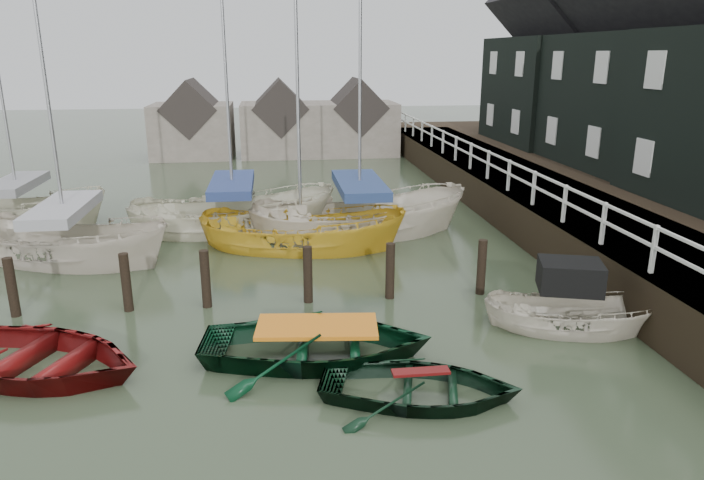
{
  "coord_description": "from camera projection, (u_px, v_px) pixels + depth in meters",
  "views": [
    {
      "loc": [
        0.46,
        -11.13,
        5.79
      ],
      "look_at": [
        2.32,
        3.41,
        1.4
      ],
      "focal_mm": 32.0,
      "sensor_mm": 36.0,
      "label": 1
    }
  ],
  "objects": [
    {
      "name": "ground",
      "position": [
        256.0,
        363.0,
        12.18
      ],
      "size": [
        120.0,
        120.0,
        0.0
      ],
      "primitive_type": "plane",
      "color": "#2C3924",
      "rests_on": "ground"
    },
    {
      "name": "pier",
      "position": [
        525.0,
        199.0,
        22.64
      ],
      "size": [
        3.04,
        32.0,
        2.7
      ],
      "color": "black",
      "rests_on": "ground"
    },
    {
      "name": "land_strip",
      "position": [
        665.0,
        214.0,
        23.51
      ],
      "size": [
        14.0,
        38.0,
        1.5
      ],
      "primitive_type": "cube",
      "color": "black",
      "rests_on": "ground"
    },
    {
      "name": "mooring_pilings",
      "position": [
        210.0,
        287.0,
        14.76
      ],
      "size": [
        13.72,
        0.22,
        1.8
      ],
      "color": "black",
      "rests_on": "ground"
    },
    {
      "name": "far_sheds",
      "position": [
        277.0,
        123.0,
        36.46
      ],
      "size": [
        14.0,
        4.08,
        4.39
      ],
      "color": "#665B51",
      "rests_on": "ground"
    },
    {
      "name": "rowboat_red",
      "position": [
        33.0,
        373.0,
        11.81
      ],
      "size": [
        5.43,
        4.73,
        0.94
      ],
      "primitive_type": "imported",
      "rotation": [
        0.0,
        0.0,
        1.18
      ],
      "color": "#5F0D0D",
      "rests_on": "ground"
    },
    {
      "name": "rowboat_green",
      "position": [
        318.0,
        358.0,
        12.37
      ],
      "size": [
        4.82,
        3.67,
        0.93
      ],
      "primitive_type": "imported",
      "rotation": [
        0.0,
        0.0,
        1.47
      ],
      "color": "black",
      "rests_on": "ground"
    },
    {
      "name": "rowboat_dkgreen",
      "position": [
        420.0,
        398.0,
        10.94
      ],
      "size": [
        3.99,
        3.27,
        0.72
      ],
      "primitive_type": "imported",
      "rotation": [
        0.0,
        0.0,
        1.32
      ],
      "color": "black",
      "rests_on": "ground"
    },
    {
      "name": "motorboat",
      "position": [
        569.0,
        324.0,
        13.62
      ],
      "size": [
        3.93,
        2.39,
        2.21
      ],
      "rotation": [
        0.0,
        0.0,
        1.28
      ],
      "color": "beige",
      "rests_on": "ground"
    },
    {
      "name": "sailboat_a",
      "position": [
        69.0,
        258.0,
        18.23
      ],
      "size": [
        7.07,
        4.84,
        11.16
      ],
      "rotation": [
        0.0,
        0.0,
        1.18
      ],
      "color": "beige",
      "rests_on": "ground"
    },
    {
      "name": "sailboat_b",
      "position": [
        234.0,
        228.0,
        21.29
      ],
      "size": [
        7.07,
        3.16,
        11.82
      ],
      "rotation": [
        0.0,
        0.0,
        1.65
      ],
      "color": "beige",
      "rests_on": "ground"
    },
    {
      "name": "sailboat_c",
      "position": [
        301.0,
        247.0,
        19.41
      ],
      "size": [
        6.81,
        3.86,
        9.67
      ],
      "rotation": [
        0.0,
        0.0,
        1.33
      ],
      "color": "gold",
      "rests_on": "ground"
    },
    {
      "name": "sailboat_d",
      "position": [
        359.0,
        232.0,
        20.85
      ],
      "size": [
        7.46,
        3.34,
        13.29
      ],
      "rotation": [
        0.0,
        0.0,
        1.66
      ],
      "color": "beige",
      "rests_on": "ground"
    },
    {
      "name": "sailboat_e",
      "position": [
        22.0,
        222.0,
        22.06
      ],
      "size": [
        6.44,
        3.15,
        9.26
      ],
      "rotation": [
        0.0,
        0.0,
        1.43
      ],
      "color": "beige",
      "rests_on": "ground"
    }
  ]
}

